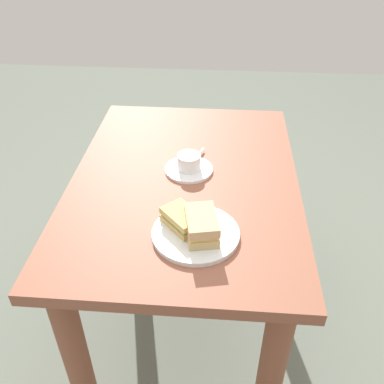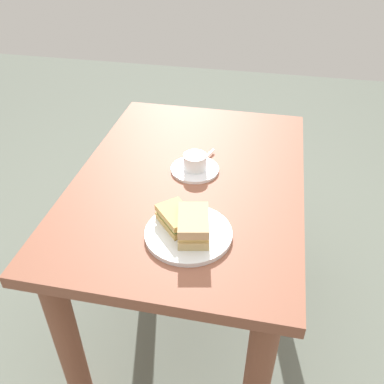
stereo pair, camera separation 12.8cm
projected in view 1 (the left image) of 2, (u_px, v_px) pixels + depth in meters
ground_plane at (186, 316)px, 1.84m from camera, size 6.00×6.00×0.00m
dining_table at (185, 213)px, 1.49m from camera, size 1.06×0.75×0.74m
sandwich_plate at (196, 234)px, 1.17m from camera, size 0.24×0.24×0.01m
sandwich_front at (201, 225)px, 1.14m from camera, size 0.14×0.11×0.06m
sandwich_back at (182, 219)px, 1.17m from camera, size 0.14×0.13×0.05m
coffee_saucer at (189, 169)px, 1.43m from camera, size 0.16×0.16×0.01m
coffee_cup at (189, 161)px, 1.41m from camera, size 0.10×0.08×0.05m
spoon at (197, 157)px, 1.48m from camera, size 0.10×0.04×0.01m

